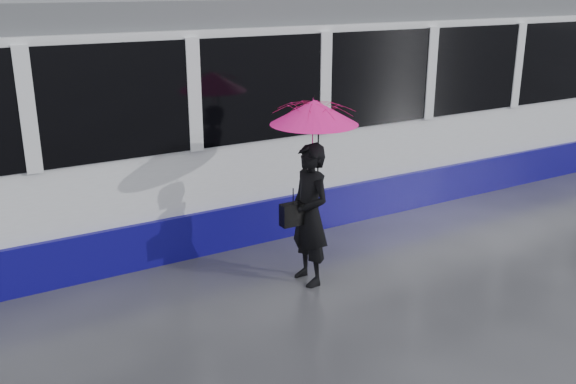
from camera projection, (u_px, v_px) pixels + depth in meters
ground at (275, 283)px, 7.98m from camera, size 90.00×90.00×0.00m
rails at (196, 221)px, 10.02m from camera, size 34.00×1.51×0.02m
tram at (195, 118)px, 9.54m from camera, size 26.00×2.56×3.35m
woman at (309, 215)px, 7.77m from camera, size 0.42×0.65×1.77m
umbrella at (314, 129)px, 7.47m from camera, size 1.04×1.04×1.19m
handbag at (293, 214)px, 7.67m from camera, size 0.32×0.14×0.45m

